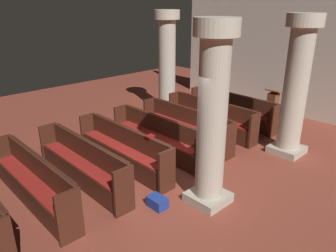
{
  "coord_description": "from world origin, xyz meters",
  "views": [
    {
      "loc": [
        4.5,
        -4.47,
        3.66
      ],
      "look_at": [
        -0.97,
        0.77,
        0.75
      ],
      "focal_mm": 34.55,
      "sensor_mm": 36.0,
      "label": 1
    }
  ],
  "objects_px": {
    "pillar_far_side": "(167,61)",
    "hymn_book": "(150,136)",
    "pew_row_4": "(123,147)",
    "pew_row_5": "(82,162)",
    "pew_row_1": "(210,116)",
    "pew_row_2": "(186,125)",
    "pew_row_0": "(232,108)",
    "pew_row_3": "(157,135)",
    "kneeler_box_blue": "(157,202)",
    "pillar_aisle_side": "(296,85)",
    "lectern": "(272,108)",
    "pillar_aisle_rear": "(212,115)",
    "pew_row_6": "(32,180)"
  },
  "relations": [
    {
      "from": "pew_row_0",
      "to": "pillar_aisle_side",
      "type": "relative_size",
      "value": 0.89
    },
    {
      "from": "lectern",
      "to": "kneeler_box_blue",
      "type": "height_order",
      "value": "lectern"
    },
    {
      "from": "pillar_aisle_side",
      "to": "pillar_aisle_rear",
      "type": "height_order",
      "value": "same"
    },
    {
      "from": "pew_row_6",
      "to": "pillar_aisle_rear",
      "type": "relative_size",
      "value": 0.89
    },
    {
      "from": "pillar_aisle_side",
      "to": "pew_row_5",
      "type": "bearing_deg",
      "value": -116.77
    },
    {
      "from": "pew_row_5",
      "to": "lectern",
      "type": "distance_m",
      "value": 6.46
    },
    {
      "from": "pew_row_0",
      "to": "hymn_book",
      "type": "height_order",
      "value": "hymn_book"
    },
    {
      "from": "pew_row_4",
      "to": "pew_row_6",
      "type": "xyz_separation_m",
      "value": [
        0.0,
        -2.13,
        0.0
      ]
    },
    {
      "from": "pew_row_6",
      "to": "pillar_far_side",
      "type": "xyz_separation_m",
      "value": [
        -2.26,
        5.7,
        1.29
      ]
    },
    {
      "from": "pew_row_6",
      "to": "pew_row_1",
      "type": "bearing_deg",
      "value": 90.0
    },
    {
      "from": "pew_row_1",
      "to": "pillar_aisle_rear",
      "type": "distance_m",
      "value": 3.91
    },
    {
      "from": "pew_row_2",
      "to": "hymn_book",
      "type": "relative_size",
      "value": 17.01
    },
    {
      "from": "pew_row_1",
      "to": "pillar_far_side",
      "type": "height_order",
      "value": "pillar_far_side"
    },
    {
      "from": "pew_row_0",
      "to": "pew_row_4",
      "type": "bearing_deg",
      "value": -90.0
    },
    {
      "from": "pew_row_0",
      "to": "pew_row_1",
      "type": "height_order",
      "value": "same"
    },
    {
      "from": "pew_row_2",
      "to": "lectern",
      "type": "distance_m",
      "value": 3.31
    },
    {
      "from": "lectern",
      "to": "pew_row_1",
      "type": "bearing_deg",
      "value": -110.59
    },
    {
      "from": "pillar_aisle_rear",
      "to": "pew_row_1",
      "type": "bearing_deg",
      "value": 128.77
    },
    {
      "from": "pew_row_4",
      "to": "pew_row_0",
      "type": "bearing_deg",
      "value": 90.0
    },
    {
      "from": "pew_row_4",
      "to": "pew_row_5",
      "type": "height_order",
      "value": "same"
    },
    {
      "from": "pew_row_3",
      "to": "pew_row_4",
      "type": "distance_m",
      "value": 1.07
    },
    {
      "from": "lectern",
      "to": "pew_row_4",
      "type": "bearing_deg",
      "value": -98.57
    },
    {
      "from": "kneeler_box_blue",
      "to": "pillar_aisle_side",
      "type": "bearing_deg",
      "value": 82.26
    },
    {
      "from": "pew_row_5",
      "to": "hymn_book",
      "type": "relative_size",
      "value": 17.01
    },
    {
      "from": "pew_row_6",
      "to": "hymn_book",
      "type": "distance_m",
      "value": 2.49
    },
    {
      "from": "pillar_aisle_side",
      "to": "pillar_aisle_rear",
      "type": "relative_size",
      "value": 1.0
    },
    {
      "from": "pew_row_0",
      "to": "pew_row_3",
      "type": "relative_size",
      "value": 1.0
    },
    {
      "from": "pillar_far_side",
      "to": "pillar_aisle_rear",
      "type": "height_order",
      "value": "same"
    },
    {
      "from": "pew_row_5",
      "to": "pew_row_6",
      "type": "relative_size",
      "value": 1.0
    },
    {
      "from": "pew_row_4",
      "to": "kneeler_box_blue",
      "type": "height_order",
      "value": "pew_row_4"
    },
    {
      "from": "pew_row_1",
      "to": "pew_row_6",
      "type": "height_order",
      "value": "same"
    },
    {
      "from": "pew_row_6",
      "to": "lectern",
      "type": "bearing_deg",
      "value": 83.85
    },
    {
      "from": "pew_row_4",
      "to": "pillar_aisle_rear",
      "type": "xyz_separation_m",
      "value": [
        2.31,
        0.33,
        1.29
      ]
    },
    {
      "from": "pew_row_4",
      "to": "pew_row_5",
      "type": "relative_size",
      "value": 1.0
    },
    {
      "from": "pew_row_1",
      "to": "pew_row_0",
      "type": "bearing_deg",
      "value": 90.0
    },
    {
      "from": "pillar_aisle_side",
      "to": "pew_row_0",
      "type": "bearing_deg",
      "value": 161.83
    },
    {
      "from": "pillar_far_side",
      "to": "hymn_book",
      "type": "distance_m",
      "value": 4.6
    },
    {
      "from": "pillar_aisle_rear",
      "to": "lectern",
      "type": "relative_size",
      "value": 3.18
    },
    {
      "from": "pew_row_2",
      "to": "pew_row_6",
      "type": "bearing_deg",
      "value": -90.0
    },
    {
      "from": "pew_row_1",
      "to": "lectern",
      "type": "distance_m",
      "value": 2.29
    },
    {
      "from": "pew_row_5",
      "to": "pew_row_6",
      "type": "distance_m",
      "value": 1.07
    },
    {
      "from": "pew_row_4",
      "to": "hymn_book",
      "type": "relative_size",
      "value": 17.01
    },
    {
      "from": "pillar_far_side",
      "to": "lectern",
      "type": "height_order",
      "value": "pillar_far_side"
    },
    {
      "from": "pillar_aisle_rear",
      "to": "lectern",
      "type": "height_order",
      "value": "pillar_aisle_rear"
    },
    {
      "from": "pew_row_4",
      "to": "pillar_aisle_side",
      "type": "xyz_separation_m",
      "value": [
        2.31,
        3.51,
        1.29
      ]
    },
    {
      "from": "pew_row_1",
      "to": "pew_row_2",
      "type": "bearing_deg",
      "value": -90.0
    },
    {
      "from": "pew_row_3",
      "to": "hymn_book",
      "type": "distance_m",
      "value": 1.24
    },
    {
      "from": "pew_row_1",
      "to": "pew_row_3",
      "type": "distance_m",
      "value": 2.13
    },
    {
      "from": "pew_row_1",
      "to": "kneeler_box_blue",
      "type": "relative_size",
      "value": 8.21
    },
    {
      "from": "pew_row_0",
      "to": "pew_row_6",
      "type": "bearing_deg",
      "value": -90.0
    }
  ]
}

